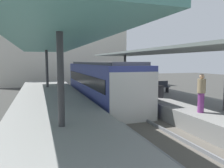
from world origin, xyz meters
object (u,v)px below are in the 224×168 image
at_px(commuter_train, 100,82).
at_px(passenger_near_bench, 201,93).
at_px(litter_bin, 160,91).
at_px(platform_bench, 160,86).
at_px(platform_sign, 121,69).

bearing_deg(commuter_train, passenger_near_bench, -74.01).
bearing_deg(passenger_near_bench, commuter_train, 105.99).
relative_size(commuter_train, passenger_near_bench, 7.50).
bearing_deg(litter_bin, platform_bench, 58.34).
xyz_separation_m(litter_bin, passenger_near_bench, (-0.42, -4.17, 0.52)).
distance_m(platform_bench, litter_bin, 2.32).
height_order(litter_bin, passenger_near_bench, passenger_near_bench).
xyz_separation_m(platform_bench, passenger_near_bench, (-1.64, -6.14, 0.45)).
distance_m(commuter_train, platform_sign, 3.16).
bearing_deg(platform_sign, passenger_near_bench, -90.40).
height_order(commuter_train, platform_sign, commuter_train).
distance_m(platform_bench, platform_sign, 4.50).
relative_size(platform_sign, litter_bin, 2.76).
relative_size(commuter_train, litter_bin, 16.50).
xyz_separation_m(commuter_train, platform_sign, (2.50, 1.72, 0.90)).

